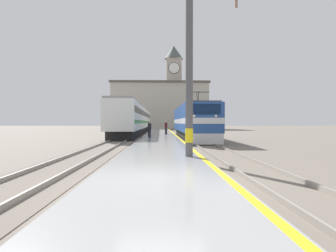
# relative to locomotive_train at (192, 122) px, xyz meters

# --- Properties ---
(ground_plane) EXTENTS (200.00, 200.00, 0.00)m
(ground_plane) POSITION_rel_locomotive_train_xyz_m (-3.24, 10.69, -1.75)
(ground_plane) COLOR #70665B
(platform) EXTENTS (3.76, 140.00, 0.26)m
(platform) POSITION_rel_locomotive_train_xyz_m (-3.24, 5.69, -1.62)
(platform) COLOR #999999
(platform) RESTS_ON ground
(rail_track_near) EXTENTS (2.84, 140.00, 0.16)m
(rail_track_near) POSITION_rel_locomotive_train_xyz_m (0.00, 5.69, -1.72)
(rail_track_near) COLOR #70665B
(rail_track_near) RESTS_ON ground
(rail_track_far) EXTENTS (2.83, 140.00, 0.16)m
(rail_track_far) POSITION_rel_locomotive_train_xyz_m (-6.99, 5.69, -1.72)
(rail_track_far) COLOR #70665B
(rail_track_far) RESTS_ON ground
(locomotive_train) EXTENTS (2.92, 15.01, 4.37)m
(locomotive_train) POSITION_rel_locomotive_train_xyz_m (0.00, 0.00, 0.00)
(locomotive_train) COLOR black
(locomotive_train) RESTS_ON ground
(passenger_train) EXTENTS (2.92, 35.48, 4.03)m
(passenger_train) POSITION_rel_locomotive_train_xyz_m (-6.99, 14.31, 0.42)
(passenger_train) COLOR black
(passenger_train) RESTS_ON ground
(catenary_mast) EXTENTS (2.33, 0.34, 7.59)m
(catenary_mast) POSITION_rel_locomotive_train_xyz_m (-1.96, -15.19, 2.21)
(catenary_mast) COLOR #4C4C51
(catenary_mast) RESTS_ON platform
(person_on_platform) EXTENTS (0.34, 0.34, 1.58)m
(person_on_platform) POSITION_rel_locomotive_train_xyz_m (-4.30, -0.86, -0.67)
(person_on_platform) COLOR #23232D
(person_on_platform) RESTS_ON platform
(second_waiting_passenger) EXTENTS (0.34, 0.34, 1.63)m
(second_waiting_passenger) POSITION_rel_locomotive_train_xyz_m (-2.56, 5.42, -0.64)
(second_waiting_passenger) COLOR #23232D
(second_waiting_passenger) RESTS_ON platform
(clock_tower) EXTENTS (5.48, 5.48, 24.39)m
(clock_tower) POSITION_rel_locomotive_train_xyz_m (0.71, 51.18, 11.32)
(clock_tower) COLOR #ADA393
(clock_tower) RESTS_ON ground
(station_building) EXTENTS (25.35, 10.02, 12.23)m
(station_building) POSITION_rel_locomotive_train_xyz_m (-3.35, 43.91, 4.39)
(station_building) COLOR #B7B2A3
(station_building) RESTS_ON ground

